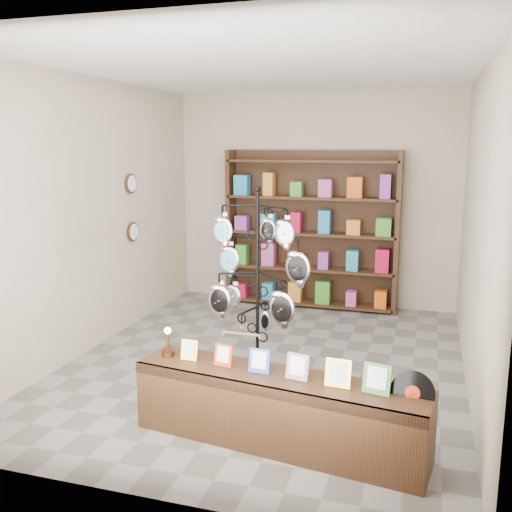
{
  "coord_description": "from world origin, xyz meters",
  "views": [
    {
      "loc": [
        1.56,
        -5.5,
        2.27
      ],
      "look_at": [
        0.19,
        -1.0,
        1.35
      ],
      "focal_mm": 40.0,
      "sensor_mm": 36.0,
      "label": 1
    }
  ],
  "objects": [
    {
      "name": "ground",
      "position": [
        0.0,
        0.0,
        0.0
      ],
      "size": [
        5.0,
        5.0,
        0.0
      ],
      "primitive_type": "plane",
      "color": "slate",
      "rests_on": "ground"
    },
    {
      "name": "back_shelving",
      "position": [
        0.0,
        2.3,
        1.03
      ],
      "size": [
        2.42,
        0.36,
        2.2
      ],
      "color": "black",
      "rests_on": "ground"
    },
    {
      "name": "front_shelf",
      "position": [
        0.55,
        -1.59,
        0.28
      ],
      "size": [
        2.32,
        0.78,
        0.8
      ],
      "rotation": [
        0.0,
        0.0,
        -0.14
      ],
      "color": "black",
      "rests_on": "ground"
    },
    {
      "name": "display_tree",
      "position": [
        0.08,
        -0.58,
        1.1
      ],
      "size": [
        0.98,
        0.87,
        1.91
      ],
      "rotation": [
        0.0,
        0.0,
        -0.1
      ],
      "color": "black",
      "rests_on": "ground"
    },
    {
      "name": "wall_clocks",
      "position": [
        -1.97,
        0.8,
        1.5
      ],
      "size": [
        0.03,
        0.24,
        0.84
      ],
      "color": "black",
      "rests_on": "ground"
    },
    {
      "name": "room_envelope",
      "position": [
        0.0,
        0.0,
        1.85
      ],
      "size": [
        5.0,
        5.0,
        5.0
      ],
      "color": "#BAA996",
      "rests_on": "ground"
    }
  ]
}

